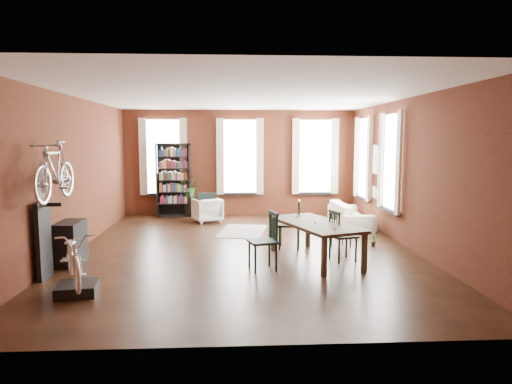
{
  "coord_description": "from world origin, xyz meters",
  "views": [
    {
      "loc": [
        -0.28,
        -9.41,
        2.32
      ],
      "look_at": [
        0.27,
        0.6,
        1.16
      ],
      "focal_mm": 32.0,
      "sensor_mm": 36.0,
      "label": 1
    }
  ],
  "objects": [
    {
      "name": "plant_stand",
      "position": [
        -1.49,
        4.3,
        0.29
      ],
      "size": [
        0.39,
        0.39,
        0.59
      ],
      "primitive_type": "cube",
      "rotation": [
        0.0,
        0.0,
        -0.41
      ],
      "color": "black",
      "rests_on": "ground"
    },
    {
      "name": "bookshelf",
      "position": [
        -2.0,
        4.3,
        1.1
      ],
      "size": [
        1.0,
        0.32,
        2.2
      ],
      "primitive_type": "cube",
      "color": "black",
      "rests_on": "ground"
    },
    {
      "name": "bike_trainer",
      "position": [
        -2.6,
        -2.63,
        0.08
      ],
      "size": [
        0.65,
        0.65,
        0.17
      ],
      "primitive_type": "cube",
      "rotation": [
        0.0,
        0.0,
        0.14
      ],
      "color": "black",
      "rests_on": "ground"
    },
    {
      "name": "dining_chair_c",
      "position": [
        1.86,
        -0.94,
        0.49
      ],
      "size": [
        0.55,
        0.55,
        0.97
      ],
      "primitive_type": "cube",
      "rotation": [
        0.0,
        0.0,
        1.84
      ],
      "color": "black",
      "rests_on": "ground"
    },
    {
      "name": "bike_wall_rack",
      "position": [
        -3.4,
        -1.8,
        0.65
      ],
      "size": [
        0.16,
        0.6,
        1.3
      ],
      "primitive_type": "cube",
      "color": "black",
      "rests_on": "ground"
    },
    {
      "name": "cream_sofa",
      "position": [
        2.95,
        2.6,
        0.41
      ],
      "size": [
        0.61,
        2.08,
        0.81
      ],
      "primitive_type": "imported",
      "rotation": [
        0.0,
        0.0,
        1.57
      ],
      "color": "beige",
      "rests_on": "ground"
    },
    {
      "name": "plant_small",
      "position": [
        2.82,
        0.19,
        0.07
      ],
      "size": [
        0.4,
        0.37,
        0.13
      ],
      "primitive_type": "imported",
      "rotation": [
        0.0,
        0.0,
        0.92
      ],
      "color": "#325A24",
      "rests_on": "ground"
    },
    {
      "name": "bicycle_floor",
      "position": [
        -2.63,
        -2.62,
        0.94
      ],
      "size": [
        0.83,
        0.97,
        1.56
      ],
      "primitive_type": "imported",
      "rotation": [
        0.0,
        0.0,
        0.42
      ],
      "color": "silver",
      "rests_on": "bike_trainer"
    },
    {
      "name": "plant_by_sofa",
      "position": [
        2.74,
        3.71,
        0.14
      ],
      "size": [
        0.54,
        0.7,
        0.28
      ],
      "primitive_type": "imported",
      "rotation": [
        0.0,
        0.0,
        -0.37
      ],
      "color": "#336026",
      "rests_on": "ground"
    },
    {
      "name": "dining_table",
      "position": [
        1.33,
        -0.89,
        0.37
      ],
      "size": [
        1.66,
        2.36,
        0.73
      ],
      "primitive_type": "cube",
      "rotation": [
        0.0,
        0.0,
        0.35
      ],
      "color": "#4B3F2D",
      "rests_on": "ground"
    },
    {
      "name": "white_armchair",
      "position": [
        -0.95,
        3.34,
        0.37
      ],
      "size": [
        0.92,
        0.9,
        0.74
      ],
      "primitive_type": "imported",
      "rotation": [
        0.0,
        0.0,
        3.53
      ],
      "color": "silver",
      "rests_on": "ground"
    },
    {
      "name": "plant_on_stand",
      "position": [
        -1.52,
        4.33,
        0.85
      ],
      "size": [
        0.8,
        0.84,
        0.52
      ],
      "primitive_type": "imported",
      "rotation": [
        0.0,
        0.0,
        0.36
      ],
      "color": "#2A5723",
      "rests_on": "plant_stand"
    },
    {
      "name": "dining_chair_a",
      "position": [
        0.28,
        -1.46,
        0.51
      ],
      "size": [
        0.57,
        0.57,
        1.03
      ],
      "primitive_type": "cube",
      "rotation": [
        0.0,
        0.0,
        -1.33
      ],
      "color": "#1A3936",
      "rests_on": "ground"
    },
    {
      "name": "bicycle_hung",
      "position": [
        -3.15,
        -1.8,
        2.13
      ],
      "size": [
        0.47,
        1.0,
        1.66
      ],
      "primitive_type": "imported",
      "color": "#A5A8AD",
      "rests_on": "bike_wall_rack"
    },
    {
      "name": "room",
      "position": [
        0.25,
        0.62,
        2.14
      ],
      "size": [
        9.0,
        9.04,
        3.22
      ],
      "color": "black",
      "rests_on": "ground"
    },
    {
      "name": "dining_chair_d",
      "position": [
        2.1,
        0.16,
        0.39
      ],
      "size": [
        0.47,
        0.47,
        0.78
      ],
      "primitive_type": "cube",
      "rotation": [
        0.0,
        0.0,
        1.95
      ],
      "color": "#183635",
      "rests_on": "ground"
    },
    {
      "name": "striped_rug",
      "position": [
        0.01,
        1.93,
        0.01
      ],
      "size": [
        1.39,
        1.9,
        0.01
      ],
      "primitive_type": "cube",
      "rotation": [
        0.0,
        0.0,
        -0.19
      ],
      "color": "black",
      "rests_on": "ground"
    },
    {
      "name": "console_table",
      "position": [
        -3.28,
        -0.9,
        0.4
      ],
      "size": [
        0.4,
        0.8,
        0.8
      ],
      "primitive_type": "cube",
      "color": "black",
      "rests_on": "ground"
    },
    {
      "name": "dining_chair_b",
      "position": [
        0.96,
        0.09,
        0.52
      ],
      "size": [
        0.55,
        0.55,
        1.03
      ],
      "primitive_type": "cube",
      "rotation": [
        0.0,
        0.0,
        -1.74
      ],
      "color": "#1E2E1B",
      "rests_on": "ground"
    }
  ]
}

